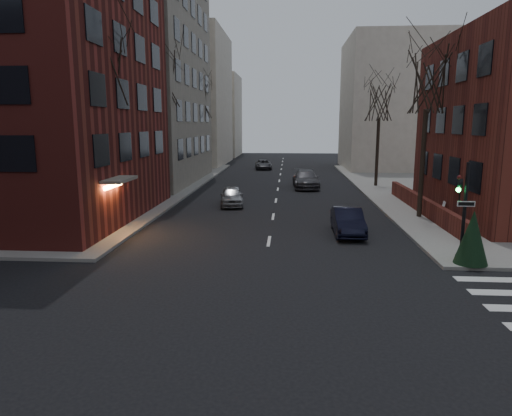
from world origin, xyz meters
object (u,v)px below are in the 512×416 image
Objects in this scene: tree_right_a at (428,81)px; car_lane_gray at (306,179)px; tree_left_a at (100,68)px; car_lane_far at (263,164)px; tree_left_c at (199,101)px; tree_left_b at (163,80)px; traffic_signal at (462,218)px; parked_sedan at (348,221)px; streetlamp_far at (208,136)px; tree_right_b at (380,101)px; streetlamp_near at (158,144)px; sandwich_board at (446,208)px; car_lane_silver at (232,196)px; evergreen_shrub at (472,237)px.

car_lane_gray is at bearing 115.95° from tree_right_a.
tree_left_a is 35.29m from car_lane_far.
tree_left_b is at bearing -90.00° from tree_left_c.
traffic_signal reaches higher than parked_sedan.
car_lane_gray is (11.26, 5.03, -8.13)m from tree_left_b.
parked_sedan is at bearing -1.06° from tree_left_a.
tree_left_a is 28.32m from streetlamp_far.
streetlamp_near is at bearing -149.53° from tree_right_b.
traffic_signal reaches higher than sandwich_board.
streetlamp_near is 14.39m from car_lane_gray.
streetlamp_far is (0.60, 28.00, -4.23)m from tree_left_a.
streetlamp_far is (0.60, 2.00, -3.79)m from tree_left_c.
tree_left_b reaches higher than tree_right_a.
tree_right_b is 20.08m from parked_sedan.
streetlamp_near is at bearing -81.47° from tree_left_b.
traffic_signal is 20.86m from streetlamp_near.
tree_right_b reaches higher than sandwich_board.
parked_sedan is (12.80, -0.24, -7.79)m from tree_left_a.
car_lane_far is at bearing 117.83° from sandwich_board.
traffic_signal is 16.87m from car_lane_silver.
streetlamp_near is 2.91× the size of evergreen_shrub.
car_lane_far is at bearing 79.03° from tree_left_a.
car_lane_silver is (5.16, -0.26, -3.57)m from streetlamp_near.
streetlamp_far is 1.61× the size of car_lane_silver.
traffic_signal is 0.64× the size of streetlamp_far.
traffic_signal is 0.41× the size of tree_left_c.
sandwich_board is (12.75, -29.29, -0.01)m from car_lane_far.
tree_left_a is 1.63× the size of streetlamp_far.
evergreen_shrub is at bearing -61.93° from traffic_signal.
tree_left_b reaches higher than tree_right_b.
traffic_signal is 10.92m from tree_right_a.
tree_right_a is at bearing -13.24° from streetlamp_near.
streetlamp_near is at bearing -88.09° from tree_left_c.
streetlamp_near is 1.61× the size of car_lane_silver.
streetlamp_far is 37.42m from evergreen_shrub.
traffic_signal is at bearing -45.46° from tree_left_b.
tree_right_b is 24.35m from evergreen_shrub.
tree_right_b is 2.23× the size of parked_sedan.
streetlamp_far is at bearing -141.06° from car_lane_far.
car_lane_far is (-11.05, 15.77, -6.99)m from tree_right_b.
tree_left_a is 9.07m from streetlamp_near.
tree_right_b is at bearing 6.23° from car_lane_gray.
tree_left_a reaches higher than evergreen_shrub.
tree_left_a reaches higher than tree_right_a.
traffic_signal is at bearing -78.46° from car_lane_gray.
traffic_signal is at bearing -100.82° from sandwich_board.
tree_right_b reaches higher than parked_sedan.
evergreen_shrub is (11.24, -13.24, 0.57)m from car_lane_silver.
tree_right_a reaches higher than streetlamp_near.
parked_sedan is at bearing 129.54° from traffic_signal.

